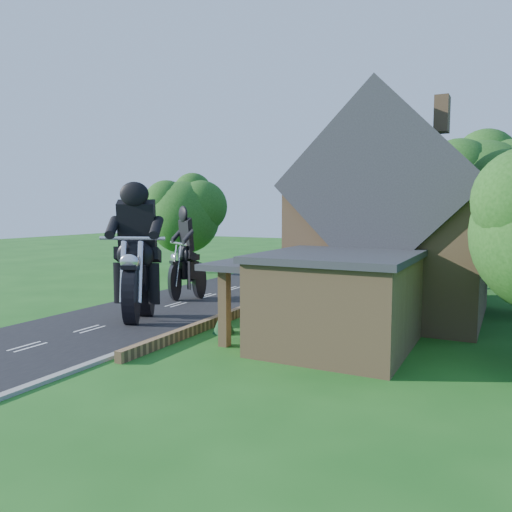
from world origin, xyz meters
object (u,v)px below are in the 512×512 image
at_px(annex, 334,299).
at_px(motorcycle_lead, 138,301).
at_px(garden_wall, 266,302).
at_px(house, 393,223).
at_px(motorcycle_follow, 187,286).

relative_size(annex, motorcycle_lead, 3.55).
height_order(annex, motorcycle_lead, annex).
distance_m(garden_wall, motorcycle_lead, 6.85).
bearing_deg(motorcycle_lead, house, -163.87).
bearing_deg(annex, motorcycle_lead, -179.82).
xyz_separation_m(garden_wall, house, (6.19, 1.00, 4.14)).
xyz_separation_m(annex, motorcycle_follow, (-10.20, 5.31, -0.99)).
distance_m(garden_wall, house, 7.52).
bearing_deg(motorcycle_follow, garden_wall, -140.52).
distance_m(house, motorcycle_lead, 12.35).
bearing_deg(garden_wall, motorcycle_follow, -173.94).
xyz_separation_m(house, motorcycle_lead, (-9.71, -6.83, -3.42)).
relative_size(house, motorcycle_follow, 6.17).
distance_m(annex, motorcycle_follow, 11.54).
relative_size(garden_wall, motorcycle_follow, 13.25).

